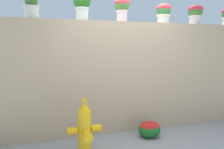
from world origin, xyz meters
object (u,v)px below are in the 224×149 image
Objects in this scene: potted_plant_1 at (31,6)px; potted_plant_3 at (122,7)px; fire_hydrant at (85,130)px; flower_bush_right at (149,129)px; potted_plant_2 at (82,2)px; potted_plant_5 at (195,13)px; potted_plant_4 at (164,12)px.

potted_plant_3 reaches higher than potted_plant_1.
flower_bush_right is (1.26, 0.32, -0.23)m from fire_hydrant.
potted_plant_2 reaches higher than potted_plant_5.
fire_hydrant is at bearing -52.86° from potted_plant_1.
potted_plant_1 is 0.89× the size of potted_plant_3.
potted_plant_4 is at bearing 45.87° from flower_bush_right.
potted_plant_3 is at bearing -177.28° from potted_plant_4.
potted_plant_5 is 2.67m from flower_bush_right.
potted_plant_1 is at bearing 162.98° from flower_bush_right.
potted_plant_1 is 0.87m from potted_plant_2.
potted_plant_4 is (2.55, 0.01, 0.03)m from potted_plant_1.
potted_plant_5 is (1.69, 0.05, -0.02)m from potted_plant_3.
potted_plant_2 reaches higher than fire_hydrant.
potted_plant_5 is (2.46, 0.08, -0.06)m from potted_plant_2.
potted_plant_4 is (1.69, 0.07, -0.07)m from potted_plant_2.
potted_plant_3 is at bearing -178.35° from potted_plant_5.
flower_bush_right is (1.10, -0.54, -2.26)m from potted_plant_2.
potted_plant_3 is 1.70m from potted_plant_5.
potted_plant_3 is (0.77, 0.03, -0.03)m from potted_plant_2.
potted_plant_1 is 2.25m from fire_hydrant.
potted_plant_4 is 2.86m from fire_hydrant.
potted_plant_4 is 0.95× the size of potted_plant_5.
potted_plant_5 is 0.51× the size of fire_hydrant.
flower_bush_right is at bearing -26.33° from potted_plant_2.
flower_bush_right is (0.33, -0.57, -2.23)m from potted_plant_3.
potted_plant_3 is at bearing 43.55° from fire_hydrant.
potted_plant_2 is at bearing 153.67° from flower_bush_right.
potted_plant_4 is 2.35m from flower_bush_right.
fire_hydrant is (-1.86, -0.93, -1.96)m from potted_plant_4.
potted_plant_1 is at bearing -179.67° from potted_plant_5.
potted_plant_3 is 1.11× the size of flower_bush_right.
flower_bush_right is at bearing -17.02° from potted_plant_1.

